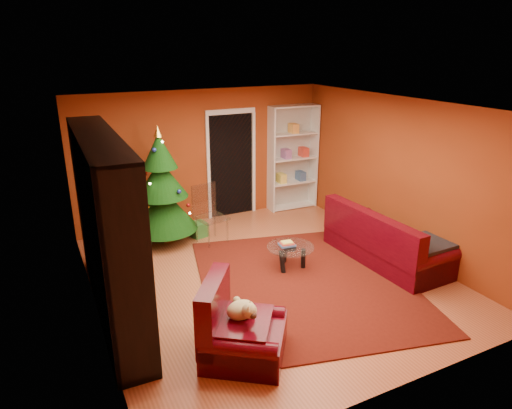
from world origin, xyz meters
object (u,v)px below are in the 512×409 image
christmas_tree (162,188)px  gift_box_red (146,228)px  dog (241,310)px  acrylic_chair (211,218)px  gift_box_teal (144,236)px  coffee_table (290,257)px  sofa (388,234)px  media_unit (107,229)px  rug (305,282)px  armchair (245,327)px  white_bookshelf (293,158)px  gift_box_green (198,229)px

christmas_tree → gift_box_red: christmas_tree is taller
dog → acrylic_chair: (0.83, 3.06, -0.09)m
gift_box_teal → coffee_table: (1.85, -2.01, 0.06)m
sofa → media_unit: bearing=82.5°
christmas_tree → rug: bearing=-58.9°
christmas_tree → gift_box_teal: bearing=162.0°
gift_box_teal → armchair: armchair is taller
white_bookshelf → sofa: bearing=-86.4°
coffee_table → acrylic_chair: bearing=116.7°
armchair → gift_box_teal: bearing=40.0°
media_unit → sofa: (4.29, -0.42, -0.74)m
rug → media_unit: size_ratio=1.14×
gift_box_red → coffee_table: coffee_table is taller
dog → media_unit: bearing=72.1°
gift_box_red → coffee_table: (1.72, -2.42, 0.08)m
christmas_tree → coffee_table: size_ratio=2.83×
gift_box_teal → dog: bearing=-85.6°
gift_box_teal → coffee_table: bearing=-47.4°
media_unit → acrylic_chair: 2.59m
gift_box_red → armchair: bearing=-87.8°
white_bookshelf → armchair: size_ratio=2.32×
media_unit → christmas_tree: bearing=59.1°
armchair → white_bookshelf: bearing=-1.1°
dog → sofa: (3.15, 1.12, -0.11)m
gift_box_teal → sofa: (3.43, -2.46, 0.32)m
gift_box_teal → armchair: bearing=-85.5°
rug → coffee_table: coffee_table is taller
rug → white_bookshelf: size_ratio=1.56×
media_unit → armchair: size_ratio=3.20×
rug → sofa: size_ratio=1.66×
dog → sofa: size_ratio=0.19×
gift_box_teal → media_unit: bearing=-113.0°
christmas_tree → white_bookshelf: size_ratio=0.94×
gift_box_red → white_bookshelf: white_bookshelf is taller
gift_box_teal → sofa: sofa is taller
dog → coffee_table: 2.26m
dog → acrylic_chair: 3.18m
gift_box_red → gift_box_green: bearing=-32.6°
gift_box_teal → acrylic_chair: 1.26m
armchair → sofa: 3.36m
media_unit → gift_box_teal: (0.87, 2.04, -1.06)m
acrylic_chair → armchair: bearing=-117.4°
white_bookshelf → armchair: bearing=-124.3°
rug → acrylic_chair: acrylic_chair is taller
white_bookshelf → acrylic_chair: bearing=-153.8°
gift_box_teal → coffee_table: 2.74m
gift_box_teal → gift_box_red: gift_box_teal is taller
white_bookshelf → acrylic_chair: size_ratio=2.38×
gift_box_teal → dog: size_ratio=0.69×
media_unit → gift_box_teal: 2.46m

